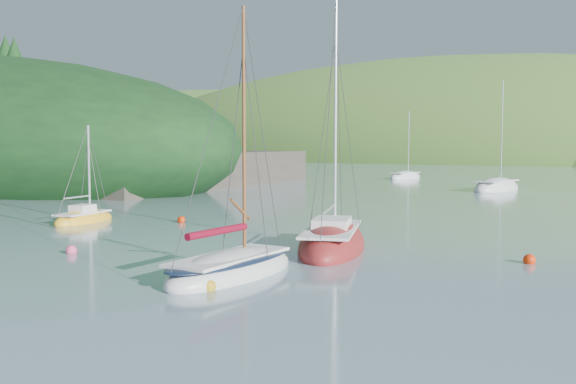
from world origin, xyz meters
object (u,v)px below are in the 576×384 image
Objects in this scene: daysailer_white at (232,269)px; distant_sloop_a at (496,189)px; sailboat_yellow at (84,219)px; distant_sloop_c at (405,177)px; sloop_red at (332,245)px.

daysailer_white is 0.85× the size of distant_sloop_a.
sailboat_yellow is 51.56m from distant_sloop_c.
distant_sloop_a is (-5.26, 44.03, -0.03)m from daysailer_white.
sloop_red reaches higher than distant_sloop_c.
daysailer_white is at bearing -78.37° from distant_sloop_a.
daysailer_white is at bearing -35.76° from sailboat_yellow.
distant_sloop_a reaches higher than daysailer_white.
sloop_red is at bearing 85.88° from daysailer_white.
distant_sloop_a reaches higher than sloop_red.
sloop_red is 1.89× the size of sailboat_yellow.
sailboat_yellow is 0.53× the size of distant_sloop_a.
sloop_red reaches higher than daysailer_white.
distant_sloop_c is at bearing 105.50° from daysailer_white.
daysailer_white is at bearing -66.52° from distant_sloop_c.
daysailer_white is 0.86× the size of sloop_red.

